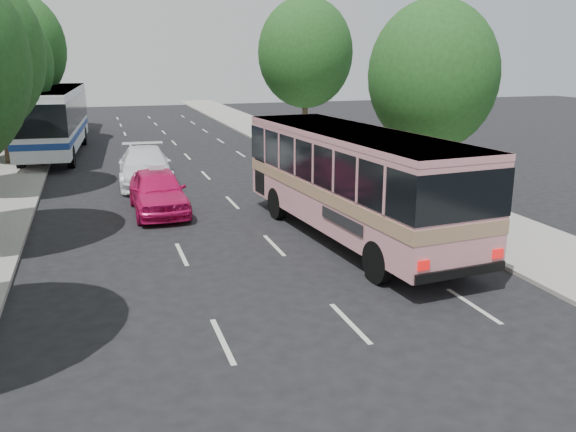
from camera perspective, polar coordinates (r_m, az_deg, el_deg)
name	(u,v)px	position (r m, az deg, el deg)	size (l,w,h in m)	color
ground	(281,296)	(15.31, -0.66, -7.46)	(120.00, 120.00, 0.00)	black
sidewalk_left	(7,170)	(34.31, -24.80, 3.89)	(4.00, 90.00, 0.15)	#9E998E
sidewalk_right	(319,155)	(36.30, 2.92, 5.76)	(4.00, 90.00, 0.12)	#9E998E
tree_left_e	(15,44)	(43.69, -24.14, 14.46)	(6.30, 6.30, 9.82)	#38281E
tree_left_f	(25,52)	(51.67, -23.41, 13.94)	(5.88, 5.88, 9.16)	#38281E
tree_right_near	(436,71)	(25.07, 13.67, 13.09)	(5.10, 5.10, 7.95)	#38281E
tree_right_far	(307,49)	(39.74, 1.78, 15.34)	(6.00, 6.00, 9.35)	#38281E
pink_bus	(352,173)	(19.43, 6.02, 4.05)	(3.80, 11.24, 3.52)	#D58991
pink_taxi	(158,191)	(23.48, -12.08, 2.30)	(1.96, 4.87, 1.66)	#D7125D
white_pickup	(145,166)	(28.81, -13.22, 4.54)	(2.32, 5.72, 1.66)	white
tour_coach_front	(53,115)	(38.59, -21.10, 8.77)	(3.68, 13.22, 3.91)	white
tour_coach_rear	(60,109)	(46.87, -20.58, 9.39)	(3.23, 11.64, 3.44)	white
taxi_roof_sign	(157,167)	(23.30, -12.20, 4.50)	(0.55, 0.18, 0.18)	silver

